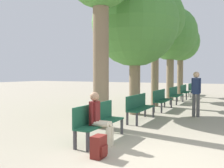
{
  "coord_description": "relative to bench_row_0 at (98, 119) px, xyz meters",
  "views": [
    {
      "loc": [
        1.19,
        -4.68,
        1.67
      ],
      "look_at": [
        -4.02,
        5.73,
        1.19
      ],
      "focal_mm": 40.0,
      "sensor_mm": 36.0,
      "label": 1
    }
  ],
  "objects": [
    {
      "name": "pedestrian_near",
      "position": [
        1.7,
        4.67,
        0.46
      ],
      "size": [
        0.36,
        0.24,
        1.75
      ],
      "color": "#4C4C4C",
      "rests_on": "ground_plane"
    },
    {
      "name": "person_seated",
      "position": [
        0.23,
        -0.35,
        0.13
      ],
      "size": [
        0.57,
        0.32,
        1.25
      ],
      "color": "beige",
      "rests_on": "ground_plane"
    },
    {
      "name": "bench_row_5",
      "position": [
        0.0,
        14.73,
        0.0
      ],
      "size": [
        0.42,
        1.86,
        0.92
      ],
      "color": "#195138",
      "rests_on": "ground_plane"
    },
    {
      "name": "backpack",
      "position": [
        0.67,
        -1.13,
        -0.32
      ],
      "size": [
        0.26,
        0.32,
        0.44
      ],
      "color": "maroon",
      "rests_on": "ground_plane"
    },
    {
      "name": "bench_row_1",
      "position": [
        0.0,
        2.95,
        0.0
      ],
      "size": [
        0.42,
        1.86,
        0.92
      ],
      "color": "#195138",
      "rests_on": "ground_plane"
    },
    {
      "name": "tree_row_3",
      "position": [
        -0.67,
        10.34,
        3.61
      ],
      "size": [
        3.33,
        3.33,
        5.86
      ],
      "color": "#7A664C",
      "rests_on": "ground_plane"
    },
    {
      "name": "bench_row_4",
      "position": [
        0.0,
        11.78,
        0.0
      ],
      "size": [
        0.42,
        1.86,
        0.92
      ],
      "color": "#195138",
      "rests_on": "ground_plane"
    },
    {
      "name": "tree_row_4",
      "position": [
        -0.67,
        13.45,
        3.43
      ],
      "size": [
        2.79,
        2.79,
        5.43
      ],
      "color": "#7A664C",
      "rests_on": "ground_plane"
    },
    {
      "name": "bench_row_3",
      "position": [
        0.0,
        8.84,
        0.0
      ],
      "size": [
        0.42,
        1.86,
        0.92
      ],
      "color": "#195138",
      "rests_on": "ground_plane"
    },
    {
      "name": "tree_row_1",
      "position": [
        -0.67,
        4.22,
        3.18
      ],
      "size": [
        3.54,
        3.54,
        5.51
      ],
      "color": "#7A664C",
      "rests_on": "ground_plane"
    },
    {
      "name": "tree_row_2",
      "position": [
        -0.67,
        7.06,
        3.88
      ],
      "size": [
        2.97,
        2.97,
        5.96
      ],
      "color": "#7A664C",
      "rests_on": "ground_plane"
    },
    {
      "name": "bench_row_2",
      "position": [
        0.0,
        5.89,
        0.0
      ],
      "size": [
        0.42,
        1.86,
        0.92
      ],
      "color": "#195138",
      "rests_on": "ground_plane"
    },
    {
      "name": "ground_plane",
      "position": [
        1.9,
        -0.71,
        -0.54
      ],
      "size": [
        80.0,
        80.0,
        0.0
      ],
      "primitive_type": "plane",
      "color": "gray"
    },
    {
      "name": "bench_row_0",
      "position": [
        0.0,
        0.0,
        0.0
      ],
      "size": [
        0.42,
        1.86,
        0.92
      ],
      "color": "#195138",
      "rests_on": "ground_plane"
    }
  ]
}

